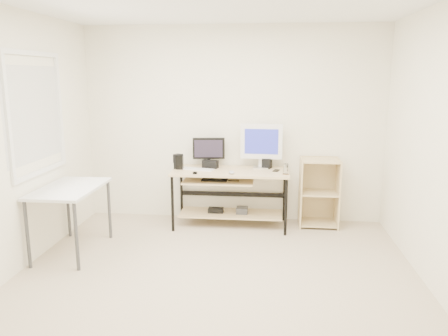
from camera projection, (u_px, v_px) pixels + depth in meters
room at (200, 146)px, 3.96m from camera, size 4.01×4.01×2.62m
desk at (229, 186)px, 5.68m from camera, size 1.50×0.65×0.75m
side_table at (70, 194)px, 4.79m from camera, size 0.60×1.00×0.75m
shelf_unit at (319, 192)px, 5.74m from camera, size 0.50×0.40×0.90m
black_monitor at (209, 150)px, 5.82m from camera, size 0.43×0.18×0.39m
white_imac at (261, 143)px, 5.71m from camera, size 0.55×0.18×0.59m
keyboard at (197, 169)px, 5.66m from camera, size 0.46×0.23×0.02m
mouse at (232, 172)px, 5.43m from camera, size 0.11×0.13×0.04m
center_speaker at (210, 164)px, 5.77m from camera, size 0.22×0.14×0.10m
speaker_left at (178, 161)px, 5.71m from camera, size 0.13×0.13×0.19m
speaker_right at (267, 163)px, 5.75m from camera, size 0.14×0.14×0.13m
audio_controller at (180, 162)px, 5.67m from camera, size 0.09×0.06×0.18m
volume_puck at (195, 173)px, 5.42m from camera, size 0.07×0.07×0.02m
smartphone at (276, 171)px, 5.59m from camera, size 0.10×0.14×0.01m
coaster at (286, 174)px, 5.40m from camera, size 0.10×0.10×0.01m
drinking_glass at (286, 169)px, 5.39m from camera, size 0.08×0.08×0.13m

